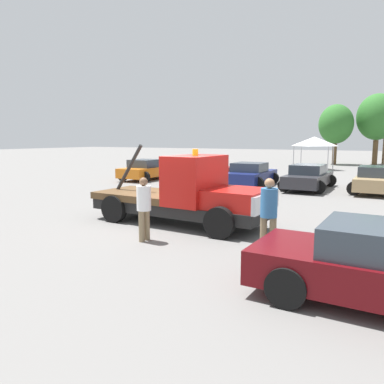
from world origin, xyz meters
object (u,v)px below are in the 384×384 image
person_near_truck (269,210)px  parked_car_maroon (207,171)px  parked_car_navy (250,175)px  person_at_hood (144,205)px  canopy_tent_white (314,141)px  tree_center (377,117)px  tree_left (336,124)px  parked_car_charcoal (309,177)px  parked_car_orange (146,170)px  tow_truck (188,195)px  parked_car_tan (377,180)px

person_near_truck → parked_car_maroon: size_ratio=0.38×
person_near_truck → parked_car_navy: person_near_truck is taller
person_at_hood → canopy_tent_white: canopy_tent_white is taller
canopy_tent_white → tree_center: 10.73m
tree_left → person_near_truck: bearing=-84.3°
person_near_truck → parked_car_charcoal: 12.11m
parked_car_orange → canopy_tent_white: (8.02, 13.62, 1.79)m
tow_truck → person_at_hood: (-0.08, -2.21, 0.05)m
parked_car_orange → parked_car_navy: same height
canopy_tent_white → tree_center: (4.30, 9.53, 2.40)m
tow_truck → parked_car_tan: size_ratio=1.33×
parked_car_maroon → tow_truck: bearing=-155.9°
parked_car_maroon → person_near_truck: bearing=-147.4°
parked_car_charcoal → parked_car_tan: same height
canopy_tent_white → tree_left: (0.60, 7.63, 1.69)m
tree_center → tree_left: bearing=-152.7°
person_near_truck → tree_left: (-3.28, 32.83, 3.10)m
person_near_truck → tow_truck: bearing=46.0°
parked_car_navy → parked_car_maroon: bearing=76.4°
parked_car_maroon → canopy_tent_white: bearing=-17.1°
person_at_hood → tow_truck: bearing=94.0°
person_near_truck → tree_left: bearing=-10.5°
person_at_hood → tree_center: (3.61, 35.31, 3.86)m
parked_car_charcoal → tree_center: bearing=-4.8°
person_near_truck → parked_car_navy: (-4.79, 11.85, -0.39)m
person_near_truck → canopy_tent_white: (-3.88, 25.21, 1.41)m
person_at_hood → parked_car_maroon: bearing=115.7°
canopy_tent_white → tree_left: 7.83m
parked_car_maroon → person_at_hood: bearing=-159.8°
canopy_tent_white → parked_car_orange: bearing=-120.5°
tow_truck → parked_car_navy: bearing=102.1°
person_at_hood → tree_left: tree_left is taller
person_at_hood → parked_car_charcoal: person_at_hood is taller
parked_car_maroon → parked_car_navy: size_ratio=1.09×
canopy_tent_white → parked_car_charcoal: bearing=-80.0°
parked_car_navy → person_at_hood: bearing=-173.3°
tow_truck → parked_car_orange: size_ratio=1.40×
parked_car_maroon → parked_car_charcoal: size_ratio=0.95×
tree_left → parked_car_maroon: bearing=-102.8°
tow_truck → person_near_truck: size_ratio=3.33×
parked_car_charcoal → canopy_tent_white: canopy_tent_white is taller
parked_car_navy → tree_center: tree_center is taller
tow_truck → person_at_hood: 2.21m
person_near_truck → canopy_tent_white: 25.54m
tow_truck → tree_center: bearing=86.7°
parked_car_orange → parked_car_navy: size_ratio=0.99×
person_near_truck → person_at_hood: 3.25m
parked_car_charcoal → tree_center: (1.98, 22.73, 4.19)m
parked_car_maroon → canopy_tent_white: size_ratio=1.62×
tow_truck → parked_car_maroon: size_ratio=1.28×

